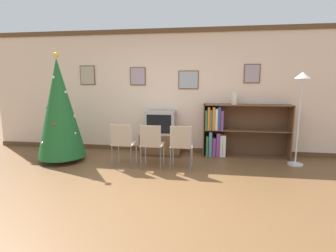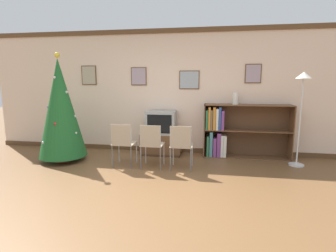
{
  "view_description": "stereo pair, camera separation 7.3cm",
  "coord_description": "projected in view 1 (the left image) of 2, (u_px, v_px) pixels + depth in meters",
  "views": [
    {
      "loc": [
        0.94,
        -3.2,
        1.58
      ],
      "look_at": [
        0.25,
        1.41,
        0.79
      ],
      "focal_mm": 28.0,
      "sensor_mm": 36.0,
      "label": 1
    },
    {
      "loc": [
        1.01,
        -3.19,
        1.58
      ],
      "look_at": [
        0.25,
        1.41,
        0.79
      ],
      "focal_mm": 28.0,
      "sensor_mm": 36.0,
      "label": 2
    }
  ],
  "objects": [
    {
      "name": "bookshelf",
      "position": [
        230.0,
        132.0,
        5.53
      ],
      "size": [
        1.77,
        0.36,
        1.11
      ],
      "color": "brown",
      "rests_on": "ground_plane"
    },
    {
      "name": "folding_chair_center",
      "position": [
        152.0,
        143.0,
        4.75
      ],
      "size": [
        0.4,
        0.4,
        0.82
      ],
      "color": "tan",
      "rests_on": "ground_plane"
    },
    {
      "name": "vase",
      "position": [
        235.0,
        98.0,
        5.41
      ],
      "size": [
        0.11,
        0.11,
        0.24
      ],
      "color": "silver",
      "rests_on": "bookshelf"
    },
    {
      "name": "folding_chair_left",
      "position": [
        123.0,
        142.0,
        4.83
      ],
      "size": [
        0.4,
        0.4,
        0.82
      ],
      "color": "tan",
      "rests_on": "ground_plane"
    },
    {
      "name": "television",
      "position": [
        161.0,
        122.0,
        5.65
      ],
      "size": [
        0.63,
        0.45,
        0.5
      ],
      "color": "#9E9E99",
      "rests_on": "tv_console"
    },
    {
      "name": "standing_lamp",
      "position": [
        301.0,
        94.0,
        4.81
      ],
      "size": [
        0.28,
        0.28,
        1.75
      ],
      "color": "silver",
      "rests_on": "ground_plane"
    },
    {
      "name": "wall_back",
      "position": [
        165.0,
        92.0,
        5.83
      ],
      "size": [
        8.24,
        0.11,
        2.7
      ],
      "color": "beige",
      "rests_on": "ground_plane"
    },
    {
      "name": "folding_chair_right",
      "position": [
        181.0,
        144.0,
        4.67
      ],
      "size": [
        0.4,
        0.4,
        0.82
      ],
      "color": "tan",
      "rests_on": "ground_plane"
    },
    {
      "name": "ground_plane",
      "position": [
        134.0,
        201.0,
        3.52
      ],
      "size": [
        24.0,
        24.0,
        0.0
      ],
      "primitive_type": "plane",
      "color": "brown"
    },
    {
      "name": "christmas_tree",
      "position": [
        60.0,
        109.0,
        5.13
      ],
      "size": [
        0.93,
        0.93,
        2.13
      ],
      "color": "maroon",
      "rests_on": "ground_plane"
    },
    {
      "name": "tv_console",
      "position": [
        161.0,
        144.0,
        5.73
      ],
      "size": [
        0.87,
        0.46,
        0.46
      ],
      "color": "#4C311E",
      "rests_on": "ground_plane"
    }
  ]
}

